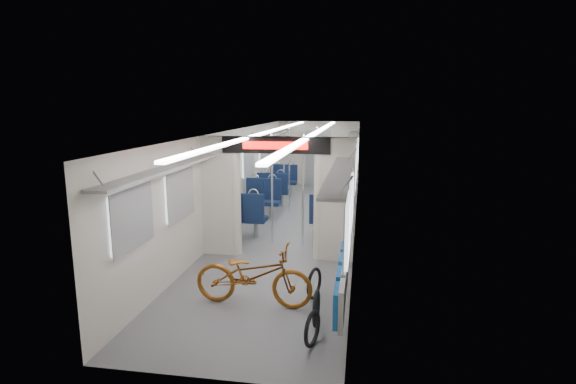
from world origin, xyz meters
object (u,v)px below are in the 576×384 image
(bike_hoop_c, at_px, (314,285))
(stanchion_near_left, at_px, (272,190))
(stanchion_near_right, at_px, (303,192))
(stanchion_far_right, at_px, (316,170))
(bicycle, at_px, (253,275))
(stanchion_far_left, at_px, (289,170))
(bike_hoop_a, at_px, (312,331))
(seat_bay_far_right, at_px, (340,182))
(bike_hoop_b, at_px, (316,310))
(seat_bay_near_right, at_px, (333,205))
(flip_bench, at_px, (343,279))
(seat_bay_far_left, at_px, (279,183))
(seat_bay_near_left, at_px, (254,204))

(bike_hoop_c, xyz_separation_m, stanchion_near_left, (-1.16, 2.61, 0.93))
(stanchion_near_right, bearing_deg, stanchion_far_right, 90.84)
(bicycle, distance_m, stanchion_far_left, 5.91)
(bike_hoop_a, distance_m, stanchion_near_right, 4.04)
(seat_bay_far_right, xyz_separation_m, stanchion_far_right, (-0.58, -1.71, 0.60))
(bike_hoop_b, height_order, stanchion_far_left, stanchion_far_left)
(seat_bay_near_right, relative_size, stanchion_near_right, 0.90)
(flip_bench, bearing_deg, bike_hoop_c, 125.97)
(bike_hoop_b, bearing_deg, stanchion_far_right, 95.89)
(flip_bench, xyz_separation_m, bike_hoop_a, (-0.32, -0.75, -0.38))
(bicycle, xyz_separation_m, flip_bench, (1.29, -0.25, 0.12))
(flip_bench, xyz_separation_m, stanchion_far_right, (-0.99, 6.27, 0.57))
(bike_hoop_c, relative_size, stanchion_near_right, 0.21)
(seat_bay_near_right, bearing_deg, bicycle, -101.24)
(flip_bench, xyz_separation_m, seat_bay_far_left, (-2.29, 7.62, -0.05))
(bicycle, xyz_separation_m, stanchion_near_right, (0.34, 2.87, 0.69))
(bike_hoop_c, distance_m, seat_bay_far_right, 7.38)
(seat_bay_far_right, bearing_deg, seat_bay_near_right, -90.00)
(seat_bay_near_left, xyz_separation_m, stanchion_far_right, (1.29, 1.80, 0.60))
(stanchion_near_left, bearing_deg, stanchion_near_right, -8.71)
(seat_bay_near_right, height_order, stanchion_near_right, stanchion_near_right)
(flip_bench, distance_m, stanchion_far_left, 6.37)
(seat_bay_near_left, relative_size, seat_bay_near_right, 1.03)
(seat_bay_near_right, height_order, stanchion_far_left, stanchion_far_left)
(bike_hoop_a, distance_m, seat_bay_far_left, 8.60)
(bike_hoop_a, distance_m, stanchion_near_left, 4.28)
(seat_bay_far_right, relative_size, stanchion_near_right, 0.93)
(stanchion_near_left, bearing_deg, seat_bay_near_left, 118.83)
(stanchion_near_right, bearing_deg, flip_bench, -73.11)
(bike_hoop_b, distance_m, stanchion_near_left, 3.81)
(bike_hoop_c, bearing_deg, seat_bay_near_right, 89.67)
(bike_hoop_a, bearing_deg, bike_hoop_c, 95.10)
(stanchion_far_right, bearing_deg, bike_hoop_b, -84.11)
(flip_bench, height_order, stanchion_far_left, stanchion_far_left)
(stanchion_far_left, bearing_deg, bike_hoop_b, -77.69)
(seat_bay_far_right, height_order, stanchion_near_left, stanchion_near_left)
(stanchion_far_left, bearing_deg, bicycle, -85.90)
(bike_hoop_c, height_order, stanchion_near_right, stanchion_near_right)
(seat_bay_near_left, bearing_deg, flip_bench, -62.86)
(bicycle, relative_size, seat_bay_near_left, 0.82)
(bike_hoop_a, xyz_separation_m, seat_bay_far_right, (-0.10, 8.73, 0.35))
(bicycle, relative_size, stanchion_near_right, 0.76)
(seat_bay_near_left, relative_size, seat_bay_far_right, 1.00)
(stanchion_near_right, bearing_deg, seat_bay_far_left, 106.62)
(flip_bench, height_order, stanchion_far_right, stanchion_far_right)
(bike_hoop_b, distance_m, seat_bay_far_left, 8.10)
(bike_hoop_c, relative_size, stanchion_far_right, 0.21)
(stanchion_near_right, height_order, stanchion_far_left, same)
(bike_hoop_a, bearing_deg, seat_bay_near_left, 110.68)
(flip_bench, distance_m, seat_bay_far_right, 7.99)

